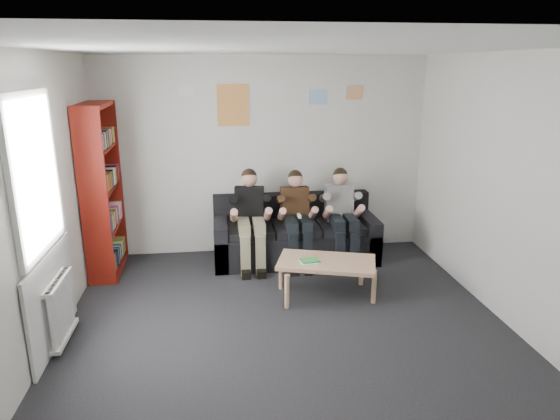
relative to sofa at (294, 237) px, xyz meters
name	(u,v)px	position (x,y,z in m)	size (l,w,h in m)	color
room_shell	(290,205)	(-0.37, -2.09, 1.05)	(5.00, 5.00, 5.00)	black
sofa	(294,237)	(0.00, 0.00, 0.00)	(2.18, 0.89, 0.84)	black
bookshelf	(103,190)	(-2.44, -0.12, 0.76)	(0.32, 0.96, 2.13)	maroon
coffee_table	(327,265)	(0.18, -1.22, 0.08)	(1.08, 0.60, 0.43)	tan
game_cases	(309,261)	(-0.03, -1.26, 0.15)	(0.22, 0.18, 0.03)	silver
person_left	(251,219)	(-0.61, -0.20, 0.34)	(0.38, 0.81, 1.27)	black
person_middle	(297,218)	(0.00, -0.20, 0.32)	(0.36, 0.78, 1.24)	#492D18
person_right	(342,216)	(0.61, -0.20, 0.33)	(0.37, 0.79, 1.25)	silver
radiator	(61,309)	(-2.52, -1.89, 0.05)	(0.10, 0.64, 0.60)	white
window	(43,242)	(-2.60, -1.89, 0.73)	(0.05, 1.30, 2.36)	white
poster_large	(233,105)	(-0.77, 0.40, 1.75)	(0.42, 0.01, 0.55)	#D7C44C
poster_blue	(318,97)	(0.38, 0.40, 1.85)	(0.25, 0.01, 0.20)	#44A1E9
poster_pink	(354,93)	(0.88, 0.40, 1.90)	(0.22, 0.01, 0.18)	#B7396E
poster_sign	(187,90)	(-1.37, 0.40, 1.95)	(0.20, 0.01, 0.14)	silver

